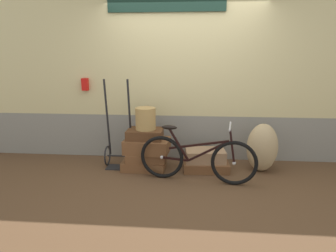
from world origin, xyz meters
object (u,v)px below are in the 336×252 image
(suitcase_0, at_px, (144,164))
(suitcase_5, at_px, (205,155))
(bicycle, at_px, (197,158))
(suitcase_1, at_px, (146,156))
(suitcase_3, at_px, (145,134))
(luggage_trolley, at_px, (119,147))
(suitcase_4, at_px, (206,165))
(burlap_sack, at_px, (262,148))
(wicker_basket, at_px, (146,119))
(suitcase_2, at_px, (147,146))

(suitcase_0, height_order, suitcase_5, suitcase_5)
(suitcase_5, bearing_deg, bicycle, -112.36)
(suitcase_1, xyz_separation_m, suitcase_3, (-0.00, 0.02, 0.34))
(suitcase_5, height_order, bicycle, bicycle)
(suitcase_3, distance_m, luggage_trolley, 0.49)
(suitcase_4, xyz_separation_m, bicycle, (-0.16, -0.43, 0.27))
(suitcase_3, distance_m, burlap_sack, 1.78)
(suitcase_5, relative_size, wicker_basket, 1.77)
(wicker_basket, distance_m, burlap_sack, 1.81)
(suitcase_2, xyz_separation_m, suitcase_4, (0.90, 0.02, -0.30))
(suitcase_0, distance_m, bicycle, 0.94)
(burlap_sack, bearing_deg, bicycle, -154.92)
(suitcase_0, xyz_separation_m, suitcase_4, (0.96, 0.01, -0.00))
(suitcase_1, xyz_separation_m, bicycle, (0.78, -0.42, 0.13))
(suitcase_0, height_order, suitcase_2, suitcase_2)
(suitcase_5, xyz_separation_m, luggage_trolley, (-1.34, 0.05, 0.08))
(suitcase_5, relative_size, bicycle, 0.37)
(luggage_trolley, height_order, bicycle, luggage_trolley)
(suitcase_0, distance_m, suitcase_2, 0.31)
(suitcase_3, bearing_deg, suitcase_5, 0.32)
(suitcase_2, relative_size, suitcase_3, 1.25)
(suitcase_3, bearing_deg, luggage_trolley, 173.68)
(suitcase_2, xyz_separation_m, burlap_sack, (1.74, 0.06, -0.00))
(wicker_basket, height_order, bicycle, wicker_basket)
(suitcase_4, bearing_deg, burlap_sack, -0.17)
(suitcase_5, distance_m, bicycle, 0.47)
(luggage_trolley, bearing_deg, suitcase_0, -10.01)
(suitcase_1, distance_m, suitcase_4, 0.94)
(luggage_trolley, bearing_deg, suitcase_3, -6.62)
(wicker_basket, bearing_deg, suitcase_2, -52.16)
(suitcase_0, bearing_deg, luggage_trolley, 171.11)
(suitcase_0, height_order, burlap_sack, burlap_sack)
(suitcase_1, height_order, burlap_sack, burlap_sack)
(suitcase_5, bearing_deg, burlap_sack, -2.66)
(suitcase_4, height_order, bicycle, bicycle)
(suitcase_4, distance_m, suitcase_5, 0.16)
(bicycle, bearing_deg, suitcase_0, 152.67)
(suitcase_1, bearing_deg, suitcase_5, -4.53)
(suitcase_0, xyz_separation_m, suitcase_5, (0.94, 0.02, 0.16))
(suitcase_1, bearing_deg, suitcase_0, -166.58)
(wicker_basket, bearing_deg, suitcase_4, -0.53)
(suitcase_0, distance_m, wicker_basket, 0.72)
(suitcase_5, bearing_deg, wicker_basket, 175.61)
(wicker_basket, relative_size, luggage_trolley, 0.24)
(wicker_basket, distance_m, bicycle, 0.99)
(suitcase_4, distance_m, luggage_trolley, 1.38)
(luggage_trolley, distance_m, burlap_sack, 2.19)
(suitcase_3, relative_size, suitcase_5, 0.90)
(suitcase_2, bearing_deg, bicycle, -23.91)
(suitcase_3, xyz_separation_m, suitcase_5, (0.92, 0.00, -0.32))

